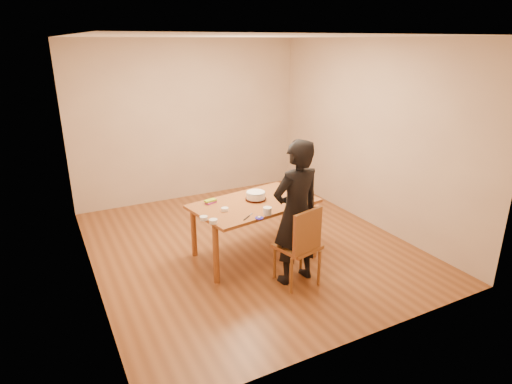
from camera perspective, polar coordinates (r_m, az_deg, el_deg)
name	(u,v)px	position (r m, az deg, el deg)	size (l,w,h in m)	color
room_shell	(236,144)	(5.76, -2.65, 6.46)	(4.00, 4.50, 2.70)	brown
dining_table	(254,204)	(5.34, -0.25, -1.56)	(1.51, 0.90, 0.04)	brown
dining_chair	(297,246)	(4.91, 5.51, -7.21)	(0.43, 0.43, 0.04)	brown
cake_plate	(256,199)	(5.41, -0.03, -0.94)	(0.27, 0.27, 0.02)	red
cake	(256,195)	(5.40, -0.03, -0.45)	(0.24, 0.24, 0.08)	white
frosting_dome	(256,192)	(5.38, -0.03, 0.06)	(0.24, 0.24, 0.03)	white
frosting_tub	(267,211)	(4.94, 1.52, -2.55)	(0.10, 0.10, 0.09)	white
frosting_lid	(259,218)	(4.86, 0.43, -3.48)	(0.10, 0.10, 0.01)	#1E1797
frosting_dollop	(259,217)	(4.85, 0.43, -3.34)	(0.04, 0.04, 0.02)	white
ramekin_green	(213,221)	(4.75, -5.71, -3.90)	(0.09, 0.09, 0.04)	white
ramekin_yellow	(225,209)	(5.07, -4.17, -2.33)	(0.09, 0.09, 0.04)	white
ramekin_multi	(204,218)	(4.84, -6.99, -3.48)	(0.09, 0.09, 0.04)	white
candy_box_pink	(211,202)	(5.33, -6.04, -1.37)	(0.15, 0.07, 0.02)	#D0316F
candy_box_green	(210,201)	(5.32, -6.12, -1.14)	(0.15, 0.07, 0.02)	green
spatula	(247,218)	(4.87, -1.24, -3.45)	(0.15, 0.01, 0.01)	black
person	(296,213)	(4.78, 5.37, -2.81)	(0.61, 0.40, 1.68)	black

